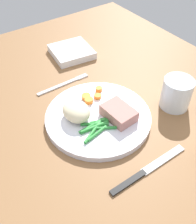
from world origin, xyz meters
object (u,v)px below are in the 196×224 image
Objects in this scene: meat_portion at (120,112)px; water_glass at (176,95)px; knife at (147,170)px; fork at (63,84)px; dinner_plate at (98,117)px; napkin at (72,52)px.

meat_portion is 1.00× the size of water_glass.
meat_portion is 0.40× the size of knife.
water_glass reaches higher than fork.
water_glass reaches higher than dinner_plate.
water_glass is (-11.32, 20.06, 3.31)cm from knife.
meat_portion is at bearing 161.68° from knife.
dinner_plate is at bearing -110.26° from water_glass.
napkin is (-12.58, 10.61, 0.95)cm from fork.
meat_portion is 15.94cm from knife.
meat_portion is 0.65× the size of napkin.
meat_portion reaches higher than knife.
dinner_plate is 17.44cm from fork.
water_glass is (7.30, 19.78, 2.71)cm from dinner_plate.
meat_portion is at bearing -103.38° from water_glass.
water_glass reaches higher than napkin.
napkin is at bearing 160.97° from dinner_plate.
dinner_plate reaches higher than knife.
knife is at bearing -16.59° from meat_portion.
meat_portion is 21.68cm from fork.
knife is 2.49× the size of water_glass.
dinner_plate reaches higher than fork.
water_glass is at bearing 39.10° from fork.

